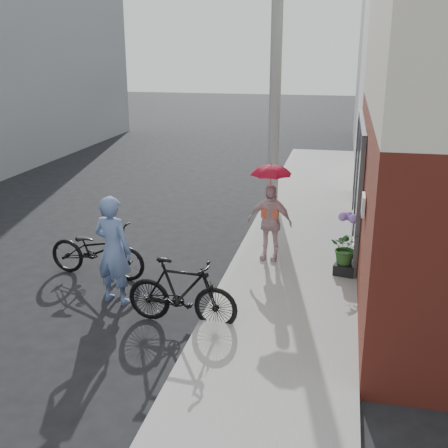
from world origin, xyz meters
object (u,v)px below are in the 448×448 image
(utility_pole, at_px, (276,68))
(bike_right, at_px, (182,292))
(bike_left, at_px, (97,250))
(planter, at_px, (345,269))
(kimono_woman, at_px, (270,222))
(officer, at_px, (113,250))

(utility_pole, distance_m, bike_right, 7.25)
(bike_left, bearing_deg, planter, -74.28)
(bike_right, distance_m, kimono_woman, 2.87)
(bike_left, height_order, kimono_woman, kimono_woman)
(bike_right, height_order, planter, bike_right)
(bike_right, distance_m, planter, 3.28)
(utility_pole, xyz_separation_m, bike_right, (-0.50, -6.59, -2.98))
(kimono_woman, bearing_deg, utility_pole, 105.99)
(utility_pole, height_order, officer, utility_pole)
(bike_left, relative_size, bike_right, 1.08)
(bike_left, bearing_deg, kimono_woman, -61.77)
(utility_pole, bearing_deg, kimono_woman, -83.42)
(bike_right, relative_size, kimono_woman, 1.19)
(bike_right, bearing_deg, planter, -42.51)
(kimono_woman, bearing_deg, officer, -126.69)
(utility_pole, relative_size, bike_right, 4.02)
(officer, distance_m, kimono_woman, 3.11)
(planter, bearing_deg, bike_right, -137.00)
(planter, bearing_deg, bike_left, -170.18)
(bike_left, bearing_deg, bike_right, -119.99)
(utility_pole, bearing_deg, officer, -106.47)
(kimono_woman, bearing_deg, bike_right, -100.05)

